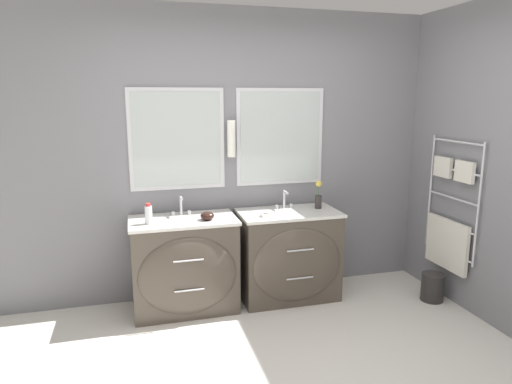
{
  "coord_description": "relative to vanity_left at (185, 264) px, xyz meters",
  "views": [
    {
      "loc": [
        -0.96,
        -2.3,
        1.83
      ],
      "look_at": [
        0.0,
        1.22,
        1.07
      ],
      "focal_mm": 32.0,
      "sensor_mm": 36.0,
      "label": 1
    }
  ],
  "objects": [
    {
      "name": "vanity_right",
      "position": [
        0.95,
        0.0,
        0.0
      ],
      "size": [
        0.9,
        0.57,
        0.82
      ],
      "color": "#4C4238",
      "rests_on": "ground_plane"
    },
    {
      "name": "flower_vase",
      "position": [
        1.25,
        0.08,
        0.5
      ],
      "size": [
        0.06,
        0.06,
        0.26
      ],
      "color": "#332D2D",
      "rests_on": "vanity_right"
    },
    {
      "name": "vanity_left",
      "position": [
        0.0,
        0.0,
        0.0
      ],
      "size": [
        0.9,
        0.57,
        0.82
      ],
      "color": "#4C4238",
      "rests_on": "ground_plane"
    },
    {
      "name": "faucet_right",
      "position": [
        0.95,
        0.16,
        0.48
      ],
      "size": [
        0.17,
        0.11,
        0.17
      ],
      "color": "silver",
      "rests_on": "vanity_right"
    },
    {
      "name": "soap_dish",
      "position": [
        0.71,
        -0.07,
        0.41
      ],
      "size": [
        0.1,
        0.07,
        0.04
      ],
      "color": "white",
      "rests_on": "vanity_right"
    },
    {
      "name": "amenity_bowl",
      "position": [
        0.19,
        -0.05,
        0.43
      ],
      "size": [
        0.12,
        0.12,
        0.07
      ],
      "color": "black",
      "rests_on": "vanity_left"
    },
    {
      "name": "wall_back",
      "position": [
        0.57,
        0.34,
        0.89
      ],
      "size": [
        5.19,
        0.15,
        2.6
      ],
      "color": "slate",
      "rests_on": "ground_plane"
    },
    {
      "name": "wall_right",
      "position": [
        2.39,
        -0.64,
        0.87
      ],
      "size": [
        0.13,
        3.6,
        2.6
      ],
      "color": "slate",
      "rests_on": "ground_plane"
    },
    {
      "name": "waste_bin",
      "position": [
        2.2,
        -0.4,
        -0.29
      ],
      "size": [
        0.21,
        0.21,
        0.25
      ],
      "color": "#282626",
      "rests_on": "ground_plane"
    },
    {
      "name": "toiletry_bottle",
      "position": [
        -0.28,
        -0.05,
        0.48
      ],
      "size": [
        0.06,
        0.06,
        0.17
      ],
      "color": "silver",
      "rests_on": "vanity_left"
    },
    {
      "name": "faucet_left",
      "position": [
        0.0,
        0.16,
        0.48
      ],
      "size": [
        0.17,
        0.11,
        0.17
      ],
      "color": "silver",
      "rests_on": "vanity_left"
    }
  ]
}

